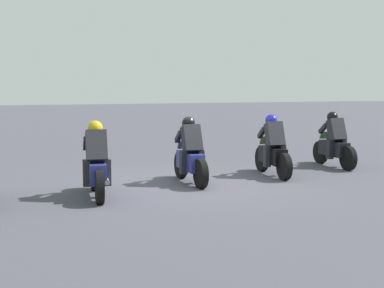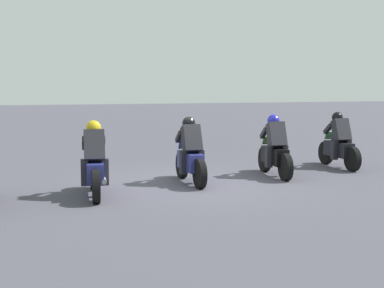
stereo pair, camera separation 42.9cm
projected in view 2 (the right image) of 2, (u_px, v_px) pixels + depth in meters
name	position (u px, v px, depth m)	size (l,w,h in m)	color
ground_plane	(192.00, 183.00, 11.97)	(120.00, 120.00, 0.00)	#474551
rider_lane_a	(339.00, 145.00, 14.28)	(2.04, 0.58, 1.51)	black
rider_lane_b	(275.00, 151.00, 12.89)	(2.04, 0.60, 1.51)	black
rider_lane_c	(190.00, 156.00, 11.92)	(2.04, 0.55, 1.51)	black
rider_lane_d	(95.00, 165.00, 10.48)	(2.04, 0.60, 1.51)	black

